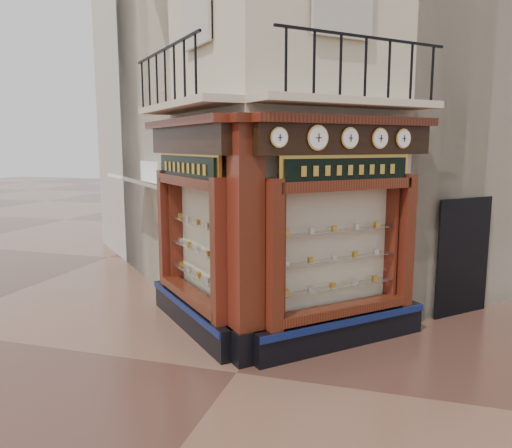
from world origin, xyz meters
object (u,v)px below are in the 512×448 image
at_px(clock_c, 350,138).
at_px(corner_pilaster, 246,244).
at_px(signboard_left, 187,168).
at_px(clock_e, 403,139).
at_px(awning, 136,289).
at_px(clock_b, 318,138).
at_px(signboard_right, 348,170).
at_px(clock_a, 279,137).
at_px(clock_d, 380,138).

bearing_deg(clock_c, corner_pilaster, 165.74).
bearing_deg(signboard_left, clock_e, -124.53).
bearing_deg(signboard_left, awning, 3.25).
xyz_separation_m(corner_pilaster, clock_c, (1.49, 0.89, 1.67)).
xyz_separation_m(clock_b, signboard_right, (0.42, 0.57, -0.52)).
height_order(clock_a, signboard_right, clock_a).
height_order(clock_a, signboard_left, clock_a).
height_order(corner_pilaster, clock_c, corner_pilaster).
height_order(clock_d, signboard_left, clock_d).
distance_m(corner_pilaster, clock_c, 2.41).
bearing_deg(clock_d, signboard_left, 140.45).
bearing_deg(signboard_right, signboard_left, 135.00).
relative_size(corner_pilaster, clock_d, 11.36).
height_order(clock_d, signboard_right, clock_d).
bearing_deg(clock_b, clock_d, 0.00).
relative_size(corner_pilaster, clock_a, 12.87).
distance_m(clock_e, awning, 7.32).
bearing_deg(corner_pilaster, signboard_right, -10.25).
distance_m(clock_b, signboard_left, 2.62).
bearing_deg(clock_a, signboard_right, 4.49).
relative_size(clock_e, awning, 0.23).
bearing_deg(signboard_left, signboard_right, -135.00).
distance_m(clock_b, awning, 6.69).
distance_m(awning, signboard_left, 4.49).
xyz_separation_m(clock_b, awning, (-4.92, 2.73, -3.62)).
xyz_separation_m(clock_c, clock_e, (0.83, 0.83, 0.00)).
bearing_deg(awning, corner_pilaster, -174.27).
height_order(clock_e, signboard_left, clock_e).
distance_m(clock_c, clock_d, 0.64).
relative_size(corner_pilaster, signboard_right, 2.06).
bearing_deg(corner_pilaster, clock_b, -22.18).
xyz_separation_m(clock_e, signboard_right, (-0.85, -0.70, -0.52)).
bearing_deg(clock_d, clock_a, -180.00).
distance_m(clock_d, signboard_right, 0.78).
xyz_separation_m(clock_d, awning, (-5.82, 1.83, -3.62)).
height_order(clock_d, awning, clock_d).
bearing_deg(clock_c, awning, 111.93).
height_order(clock_c, signboard_left, clock_c).
bearing_deg(signboard_left, corner_pilaster, -169.75).
xyz_separation_m(awning, signboard_left, (2.42, -2.16, 3.10)).
distance_m(clock_a, signboard_left, 2.33).
bearing_deg(awning, clock_e, -148.27).
bearing_deg(signboard_right, clock_c, -122.42).
bearing_deg(clock_d, signboard_right, 169.01).
relative_size(clock_e, signboard_right, 0.18).
relative_size(clock_d, signboard_left, 0.17).
relative_size(clock_c, clock_e, 1.03).
height_order(clock_b, clock_e, clock_b).
xyz_separation_m(clock_e, signboard_left, (-3.78, -0.70, -0.52)).
distance_m(clock_b, clock_e, 1.80).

